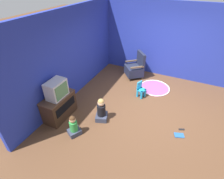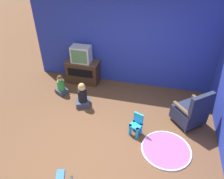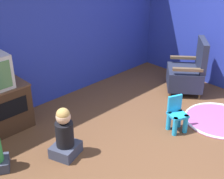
% 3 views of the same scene
% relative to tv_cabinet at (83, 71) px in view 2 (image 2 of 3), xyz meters
% --- Properties ---
extents(ground_plane, '(30.00, 30.00, 0.00)m').
position_rel_tv_cabinet_xyz_m(ground_plane, '(1.50, -2.20, -0.36)').
color(ground_plane, brown).
extents(wall_back, '(5.30, 0.12, 2.71)m').
position_rel_tv_cabinet_xyz_m(wall_back, '(1.16, 0.32, 1.00)').
color(wall_back, '#23339E').
rests_on(wall_back, ground_plane).
extents(tv_cabinet, '(0.97, 0.49, 0.69)m').
position_rel_tv_cabinet_xyz_m(tv_cabinet, '(0.00, 0.00, 0.00)').
color(tv_cabinet, '#382316').
rests_on(tv_cabinet, ground_plane).
extents(television, '(0.55, 0.36, 0.49)m').
position_rel_tv_cabinet_xyz_m(television, '(-0.00, -0.03, 0.58)').
color(television, '#B7B7BC').
rests_on(television, tv_cabinet).
extents(black_armchair, '(0.87, 0.87, 0.99)m').
position_rel_tv_cabinet_xyz_m(black_armchair, '(3.08, -1.17, 0.01)').
color(black_armchair, brown).
rests_on(black_armchair, ground_plane).
extents(yellow_kid_chair, '(0.32, 0.31, 0.53)m').
position_rel_tv_cabinet_xyz_m(yellow_kid_chair, '(1.90, -1.79, -0.13)').
color(yellow_kid_chair, '#1E99DB').
rests_on(yellow_kid_chair, ground_plane).
extents(play_mat, '(1.06, 1.06, 0.04)m').
position_rel_tv_cabinet_xyz_m(play_mat, '(2.60, -2.10, -0.35)').
color(play_mat, '#A54C8C').
rests_on(play_mat, ground_plane).
extents(child_watching_left, '(0.44, 0.41, 0.70)m').
position_rel_tv_cabinet_xyz_m(child_watching_left, '(0.39, -1.12, -0.06)').
color(child_watching_left, '#33384C').
rests_on(child_watching_left, ground_plane).
extents(child_watching_center, '(0.40, 0.38, 0.60)m').
position_rel_tv_cabinet_xyz_m(child_watching_center, '(-0.39, -0.75, -0.10)').
color(child_watching_center, '#33384C').
rests_on(child_watching_center, ground_plane).
extents(book, '(0.22, 0.27, 0.02)m').
position_rel_tv_cabinet_xyz_m(book, '(0.69, -3.20, -0.35)').
color(book, '#235699').
rests_on(book, ground_plane).
extents(remote_control, '(0.10, 0.16, 0.02)m').
position_rel_tv_cabinet_xyz_m(remote_control, '(0.93, -3.23, -0.35)').
color(remote_control, black).
rests_on(remote_control, ground_plane).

